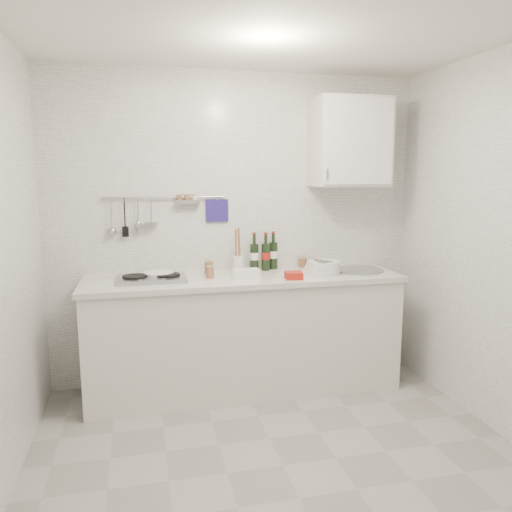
% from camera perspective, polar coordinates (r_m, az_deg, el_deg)
% --- Properties ---
extents(floor, '(3.00, 3.00, 0.00)m').
position_cam_1_polar(floor, '(3.20, 3.09, -22.79)').
color(floor, gray).
rests_on(floor, ground).
extents(ceiling, '(3.00, 3.00, 0.00)m').
position_cam_1_polar(ceiling, '(2.82, 3.58, 25.77)').
color(ceiling, silver).
rests_on(ceiling, back_wall).
extents(back_wall, '(3.00, 0.02, 2.50)m').
position_cam_1_polar(back_wall, '(4.09, -2.26, 3.04)').
color(back_wall, silver).
rests_on(back_wall, floor).
extents(counter, '(2.44, 0.64, 0.96)m').
position_cam_1_polar(counter, '(3.99, -1.26, -9.17)').
color(counter, beige).
rests_on(counter, floor).
extents(wall_rail, '(0.98, 0.09, 0.34)m').
position_cam_1_polar(wall_rail, '(3.98, -10.68, 5.24)').
color(wall_rail, '#93969B').
rests_on(wall_rail, back_wall).
extents(wall_cabinet, '(0.60, 0.38, 0.70)m').
position_cam_1_polar(wall_cabinet, '(4.17, 10.71, 12.64)').
color(wall_cabinet, beige).
rests_on(wall_cabinet, back_wall).
extents(plate_stack_hob, '(0.25, 0.24, 0.05)m').
position_cam_1_polar(plate_stack_hob, '(3.84, -11.14, -2.17)').
color(plate_stack_hob, '#46579E').
rests_on(plate_stack_hob, counter).
extents(plate_stack_sink, '(0.32, 0.30, 0.10)m').
position_cam_1_polar(plate_stack_sink, '(4.00, 7.59, -1.29)').
color(plate_stack_sink, white).
rests_on(plate_stack_sink, counter).
extents(wine_bottles, '(0.24, 0.13, 0.31)m').
position_cam_1_polar(wine_bottles, '(4.08, 0.97, 0.55)').
color(wine_bottles, black).
rests_on(wine_bottles, counter).
extents(butter_dish, '(0.20, 0.10, 0.06)m').
position_cam_1_polar(butter_dish, '(3.82, -1.21, -1.96)').
color(butter_dish, white).
rests_on(butter_dish, counter).
extents(strawberry_punnet, '(0.14, 0.14, 0.05)m').
position_cam_1_polar(strawberry_punnet, '(3.77, 4.32, -2.22)').
color(strawberry_punnet, red).
rests_on(strawberry_punnet, counter).
extents(utensil_crock, '(0.09, 0.09, 0.36)m').
position_cam_1_polar(utensil_crock, '(3.98, -2.10, -0.69)').
color(utensil_crock, white).
rests_on(utensil_crock, counter).
extents(jar_a, '(0.07, 0.07, 0.11)m').
position_cam_1_polar(jar_a, '(3.94, -5.42, -1.29)').
color(jar_a, brown).
rests_on(jar_a, counter).
extents(jar_b, '(0.07, 0.07, 0.09)m').
position_cam_1_polar(jar_b, '(4.23, 5.34, -0.69)').
color(jar_b, brown).
rests_on(jar_b, counter).
extents(jar_c, '(0.07, 0.07, 0.07)m').
position_cam_1_polar(jar_c, '(4.15, 6.44, -1.02)').
color(jar_c, brown).
rests_on(jar_c, counter).
extents(jar_d, '(0.06, 0.06, 0.09)m').
position_cam_1_polar(jar_d, '(3.79, -5.26, -1.81)').
color(jar_d, brown).
rests_on(jar_d, counter).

